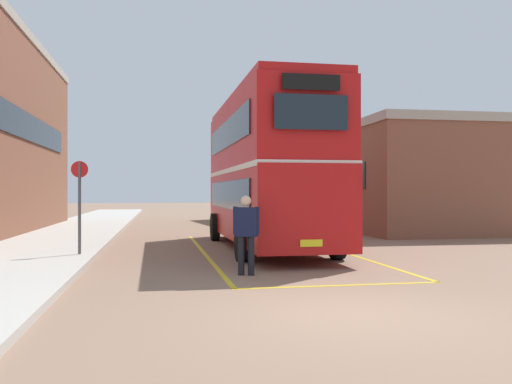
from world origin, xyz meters
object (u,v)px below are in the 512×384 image
object	(u,v)px
pedestrian_boarding	(246,229)
bus_stop_sign	(80,198)
single_deck_bus	(249,194)
double_decker_bus	(266,169)

from	to	relation	value
pedestrian_boarding	bus_stop_sign	xyz separation A→B (m)	(-3.93, 3.49, 0.64)
single_deck_bus	bus_stop_sign	world-z (taller)	single_deck_bus
double_decker_bus	bus_stop_sign	size ratio (longest dim) A/B	4.11
double_decker_bus	pedestrian_boarding	xyz separation A→B (m)	(-1.48, -5.41, -1.52)
pedestrian_boarding	bus_stop_sign	world-z (taller)	bus_stop_sign
double_decker_bus	single_deck_bus	world-z (taller)	double_decker_bus
single_deck_bus	pedestrian_boarding	xyz separation A→B (m)	(-3.24, -19.80, -0.64)
single_deck_bus	bus_stop_sign	bearing A→B (deg)	-113.73
single_deck_bus	double_decker_bus	bearing A→B (deg)	-96.98
bus_stop_sign	pedestrian_boarding	bearing A→B (deg)	-41.59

